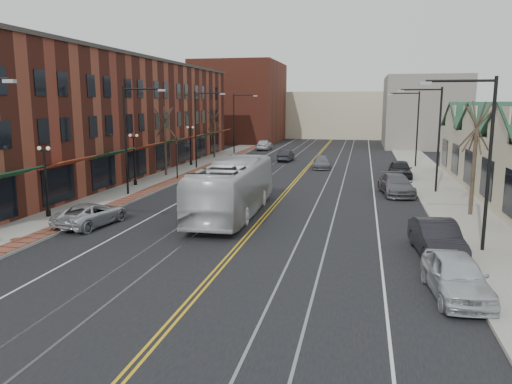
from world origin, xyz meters
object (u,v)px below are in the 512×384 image
at_px(transit_bus, 233,188).
at_px(parked_car_d, 400,169).
at_px(parked_car_b, 437,238).
at_px(parked_car_c, 396,185).
at_px(parked_suv, 91,214).
at_px(parked_car_a, 456,276).

distance_m(transit_bus, parked_car_d, 21.48).
distance_m(parked_car_b, parked_car_c, 15.60).
bearing_deg(parked_car_c, transit_bus, -145.26).
bearing_deg(parked_suv, transit_bus, -142.15).
relative_size(parked_suv, parked_car_b, 0.97).
height_order(parked_suv, parked_car_c, parked_car_c).
xyz_separation_m(parked_car_b, parked_car_d, (0.00, 24.36, 0.03)).
relative_size(parked_suv, parked_car_a, 1.03).
xyz_separation_m(parked_car_a, parked_car_b, (0.00, 5.09, 0.02)).
bearing_deg(parked_car_d, parked_car_a, -90.27).
xyz_separation_m(parked_car_b, parked_car_c, (-0.88, 15.58, -0.03)).
height_order(transit_bus, parked_car_d, transit_bus).
xyz_separation_m(parked_suv, parked_car_c, (17.72, 13.72, 0.12)).
height_order(parked_car_a, parked_car_d, parked_car_d).
bearing_deg(parked_car_d, parked_suv, -129.85).
distance_m(parked_car_a, parked_car_d, 29.45).
height_order(transit_bus, parked_car_b, transit_bus).
xyz_separation_m(transit_bus, parked_suv, (-7.30, -4.26, -1.06)).
height_order(transit_bus, parked_car_a, transit_bus).
distance_m(transit_bus, parked_car_c, 14.10).
distance_m(parked_suv, parked_car_c, 22.41).
distance_m(transit_bus, parked_suv, 8.52).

